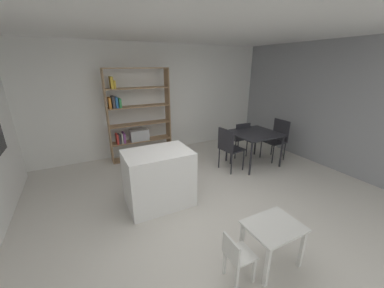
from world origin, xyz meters
name	(u,v)px	position (x,y,z in m)	size (l,w,h in m)	color
ground_plane	(201,208)	(0.00, 0.00, 0.00)	(9.31, 9.31, 0.00)	beige
ceiling_slab	(205,18)	(0.00, 0.00, 2.74)	(6.77, 5.85, 0.06)	white
back_partition	(145,101)	(0.00, 2.89, 1.35)	(6.77, 0.06, 2.71)	white
right_partition_gray	(343,108)	(3.36, 0.00, 1.35)	(0.06, 5.85, 2.71)	gray
kitchen_island	(159,178)	(-0.55, 0.45, 0.46)	(1.04, 0.72, 0.93)	white
open_bookshelf	(135,119)	(-0.37, 2.57, 0.99)	(1.47, 0.31, 2.15)	#997551
child_table	(273,232)	(0.20, -1.28, 0.43)	(0.61, 0.49, 0.52)	silver
child_chair_left	(237,256)	(-0.30, -1.28, 0.32)	(0.28, 0.28, 0.56)	silver
dining_table	(255,136)	(1.92, 0.97, 0.69)	(1.01, 0.96, 0.76)	#232328
dining_chair_island_side	(229,146)	(1.20, 0.96, 0.57)	(0.48, 0.50, 0.95)	#232328
dining_chair_far	(240,136)	(1.92, 1.48, 0.53)	(0.42, 0.44, 0.88)	#232328
dining_chair_window_side	(277,136)	(2.65, 0.97, 0.56)	(0.46, 0.46, 0.97)	#232328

